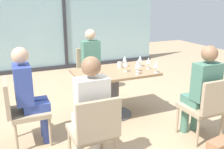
% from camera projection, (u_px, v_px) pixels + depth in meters
% --- Properties ---
extents(ground_plane, '(12.00, 12.00, 0.00)m').
position_uv_depth(ground_plane, '(114.00, 114.00, 4.09)').
color(ground_plane, tan).
extents(window_wall_backdrop, '(5.23, 0.10, 2.70)m').
position_uv_depth(window_wall_backdrop, '(64.00, 23.00, 6.55)').
color(window_wall_backdrop, '#92B7BC').
rests_on(window_wall_backdrop, ground_plane).
extents(dining_table_main, '(1.24, 0.79, 0.73)m').
position_uv_depth(dining_table_main, '(115.00, 83.00, 3.94)').
color(dining_table_main, '#997551').
rests_on(dining_table_main, ground_plane).
extents(chair_front_right, '(0.46, 0.50, 0.87)m').
position_uv_depth(chair_front_right, '(207.00, 105.00, 3.21)').
color(chair_front_right, tan).
rests_on(chair_front_right, ground_plane).
extents(chair_front_left, '(0.46, 0.50, 0.87)m').
position_uv_depth(chair_front_left, '(94.00, 129.00, 2.62)').
color(chair_front_left, tan).
rests_on(chair_front_left, ground_plane).
extents(chair_near_window, '(0.46, 0.51, 0.87)m').
position_uv_depth(chair_near_window, '(90.00, 68.00, 4.98)').
color(chair_near_window, tan).
rests_on(chair_near_window, ground_plane).
extents(chair_side_end, '(0.50, 0.46, 0.87)m').
position_uv_depth(chair_side_end, '(21.00, 108.00, 3.13)').
color(chair_side_end, tan).
rests_on(chair_side_end, ground_plane).
extents(person_front_right, '(0.34, 0.39, 1.26)m').
position_uv_depth(person_front_right, '(202.00, 88.00, 3.25)').
color(person_front_right, '#4C7F6B').
rests_on(person_front_right, ground_plane).
extents(person_front_left, '(0.34, 0.39, 1.26)m').
position_uv_depth(person_front_left, '(90.00, 107.00, 2.66)').
color(person_front_left, silver).
rests_on(person_front_left, ground_plane).
extents(person_near_window, '(0.34, 0.39, 1.26)m').
position_uv_depth(person_near_window, '(92.00, 59.00, 4.83)').
color(person_near_window, '#4C7F6B').
rests_on(person_near_window, ground_plane).
extents(person_side_end, '(0.39, 0.34, 1.26)m').
position_uv_depth(person_side_end, '(29.00, 91.00, 3.12)').
color(person_side_end, '#384C9E').
rests_on(person_side_end, ground_plane).
extents(wine_glass_0, '(0.07, 0.07, 0.18)m').
position_uv_depth(wine_glass_0, '(125.00, 59.00, 4.11)').
color(wine_glass_0, silver).
rests_on(wine_glass_0, dining_table_main).
extents(wine_glass_1, '(0.07, 0.07, 0.18)m').
position_uv_depth(wine_glass_1, '(138.00, 63.00, 3.84)').
color(wine_glass_1, silver).
rests_on(wine_glass_1, dining_table_main).
extents(wine_glass_2, '(0.07, 0.07, 0.18)m').
position_uv_depth(wine_glass_2, '(148.00, 61.00, 3.99)').
color(wine_glass_2, silver).
rests_on(wine_glass_2, dining_table_main).
extents(wine_glass_3, '(0.07, 0.07, 0.18)m').
position_uv_depth(wine_glass_3, '(125.00, 63.00, 3.81)').
color(wine_glass_3, silver).
rests_on(wine_glass_3, dining_table_main).
extents(wine_glass_4, '(0.07, 0.07, 0.18)m').
position_uv_depth(wine_glass_4, '(156.00, 64.00, 3.77)').
color(wine_glass_4, silver).
rests_on(wine_glass_4, dining_table_main).
extents(wine_glass_5, '(0.07, 0.07, 0.18)m').
position_uv_depth(wine_glass_5, '(137.00, 65.00, 3.70)').
color(wine_glass_5, silver).
rests_on(wine_glass_5, dining_table_main).
extents(wine_glass_6, '(0.07, 0.07, 0.18)m').
position_uv_depth(wine_glass_6, '(140.00, 59.00, 4.12)').
color(wine_glass_6, silver).
rests_on(wine_glass_6, dining_table_main).
extents(coffee_cup, '(0.08, 0.08, 0.09)m').
position_uv_depth(coffee_cup, '(120.00, 65.00, 4.08)').
color(coffee_cup, white).
rests_on(coffee_cup, dining_table_main).
extents(cell_phone_on_table, '(0.09, 0.15, 0.01)m').
position_uv_depth(cell_phone_on_table, '(86.00, 72.00, 3.84)').
color(cell_phone_on_table, black).
rests_on(cell_phone_on_table, dining_table_main).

